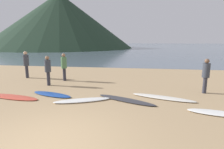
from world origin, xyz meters
TOP-DOWN VIEW (x-y plane):
  - ground_plane at (0.00, 10.00)m, footprint 120.00×120.00m
  - ocean_water at (0.00, 62.20)m, footprint 140.00×100.00m
  - headland_hill at (-20.92, 48.99)m, footprint 41.85×41.85m
  - surfboard_0 at (-3.22, 3.21)m, footprint 2.66×1.00m
  - surfboard_1 at (-1.70, 3.79)m, footprint 2.14×1.11m
  - surfboard_2 at (-0.10, 3.20)m, footprint 2.30×1.34m
  - surfboard_3 at (1.64, 3.52)m, footprint 2.56×1.51m
  - surfboard_4 at (3.17, 4.04)m, footprint 2.68×1.27m
  - surfboard_5 at (4.81, 2.59)m, footprint 2.00×0.90m
  - person_0 at (-2.31, 6.71)m, footprint 0.33×0.33m
  - person_1 at (-5.05, 7.15)m, footprint 0.35×0.35m
  - person_2 at (5.18, 5.15)m, footprint 0.33×0.33m
  - person_3 at (-2.70, 5.48)m, footprint 0.32×0.32m

SIDE VIEW (x-z plane):
  - ground_plane at x=0.00m, z-range -0.20..0.00m
  - ocean_water at x=0.00m, z-range 0.00..0.00m
  - surfboard_0 at x=-3.22m, z-range 0.00..0.07m
  - surfboard_3 at x=1.64m, z-range 0.00..0.08m
  - surfboard_5 at x=4.81m, z-range 0.00..0.08m
  - surfboard_2 at x=-0.10m, z-range 0.00..0.08m
  - surfboard_1 at x=-1.70m, z-range 0.00..0.08m
  - surfboard_4 at x=3.17m, z-range 0.00..0.08m
  - person_3 at x=-2.70m, z-range 0.14..1.75m
  - person_2 at x=5.18m, z-range 0.14..1.76m
  - person_0 at x=-2.31m, z-range 0.15..1.80m
  - person_1 at x=-5.05m, z-range 0.15..1.87m
  - headland_hill at x=-20.92m, z-range 0.00..15.44m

